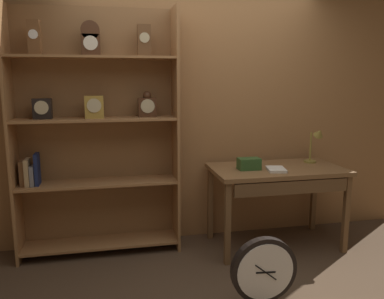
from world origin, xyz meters
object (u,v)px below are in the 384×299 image
Objects in this scene: bookshelf at (95,132)px; open_repair_manual at (276,169)px; workbench at (278,177)px; desk_lamp at (316,142)px; round_clock_large at (264,272)px; toolbox_small at (249,164)px.

bookshelf is 1.73m from open_repair_manual.
desk_lamp reaches higher than workbench.
open_repair_manual is (-0.53, -0.24, -0.20)m from desk_lamp.
round_clock_large is (-0.99, -1.10, -0.74)m from desk_lamp.
toolbox_small is at bearing 76.80° from round_clock_large.
open_repair_manual is (1.65, -0.37, -0.35)m from bookshelf.
workbench is 6.13× the size of toolbox_small.
round_clock_large is at bearing -131.87° from desk_lamp.
workbench is at bearing -9.10° from bookshelf.
desk_lamp is 1.66m from round_clock_large.
desk_lamp is at bearing 48.13° from round_clock_large.
bookshelf is 2.19m from desk_lamp.
desk_lamp reaches higher than toolbox_small.
toolbox_small reaches higher than round_clock_large.
desk_lamp is at bearing 16.58° from workbench.
bookshelf reaches higher than round_clock_large.
open_repair_manual is (-0.06, -0.10, 0.10)m from workbench.
toolbox_small is 0.39× the size of round_clock_large.
open_repair_manual is at bearing -12.76° from bookshelf.
desk_lamp is at bearing -3.57° from bookshelf.
bookshelf is 1.93m from round_clock_large.
bookshelf is at bearing 178.94° from open_repair_manual.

